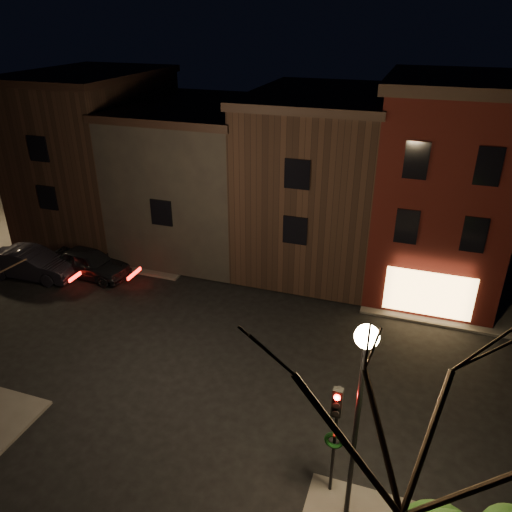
{
  "coord_description": "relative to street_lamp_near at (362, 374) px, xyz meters",
  "views": [
    {
      "loc": [
        6.86,
        -16.08,
        13.24
      ],
      "look_at": [
        0.28,
        3.19,
        3.2
      ],
      "focal_mm": 35.0,
      "sensor_mm": 36.0,
      "label": 1
    }
  ],
  "objects": [
    {
      "name": "row_building_c",
      "position": [
        -19.2,
        16.5,
        -0.09
      ],
      "size": [
        7.3,
        10.3,
        9.9
      ],
      "color": "black",
      "rests_on": "ground"
    },
    {
      "name": "row_building_b",
      "position": [
        -11.95,
        16.5,
        -0.85
      ],
      "size": [
        7.8,
        10.3,
        8.4
      ],
      "color": "black",
      "rests_on": "ground"
    },
    {
      "name": "traffic_signal",
      "position": [
        -0.6,
        0.49,
        -2.37
      ],
      "size": [
        0.58,
        0.38,
        4.05
      ],
      "color": "black",
      "rests_on": "sidewalk_near_right"
    },
    {
      "name": "bare_tree_right",
      "position": [
        1.3,
        -2.5,
        0.97
      ],
      "size": [
        6.4,
        6.4,
        8.5
      ],
      "color": "black",
      "rests_on": "sidewalk_near_right"
    },
    {
      "name": "ground",
      "position": [
        -6.2,
        6.0,
        -5.18
      ],
      "size": [
        120.0,
        120.0,
        0.0
      ],
      "primitive_type": "plane",
      "color": "black",
      "rests_on": "ground"
    },
    {
      "name": "corner_building",
      "position": [
        1.8,
        15.47,
        0.22
      ],
      "size": [
        6.5,
        8.5,
        10.5
      ],
      "color": "#3D0D0A",
      "rests_on": "ground"
    },
    {
      "name": "row_building_a",
      "position": [
        -4.7,
        16.5,
        -0.34
      ],
      "size": [
        7.3,
        10.3,
        9.4
      ],
      "color": "black",
      "rests_on": "ground"
    },
    {
      "name": "sidewalk_far_left",
      "position": [
        -26.2,
        26.0,
        -5.12
      ],
      "size": [
        30.0,
        30.0,
        0.12
      ],
      "primitive_type": "cube",
      "color": "#2D2B28",
      "rests_on": "ground"
    },
    {
      "name": "parked_car_b",
      "position": [
        -18.8,
        8.88,
        -4.35
      ],
      "size": [
        5.17,
        2.15,
        1.66
      ],
      "primitive_type": "imported",
      "rotation": [
        0.0,
        0.0,
        1.65
      ],
      "color": "black",
      "rests_on": "ground"
    },
    {
      "name": "street_lamp_near",
      "position": [
        0.0,
        0.0,
        0.0
      ],
      "size": [
        0.6,
        0.6,
        6.48
      ],
      "color": "black",
      "rests_on": "sidewalk_near_right"
    },
    {
      "name": "parked_car_a",
      "position": [
        -15.9,
        10.04,
        -4.38
      ],
      "size": [
        4.82,
        2.24,
        1.6
      ],
      "primitive_type": "imported",
      "rotation": [
        0.0,
        0.0,
        1.49
      ],
      "color": "black",
      "rests_on": "ground"
    }
  ]
}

